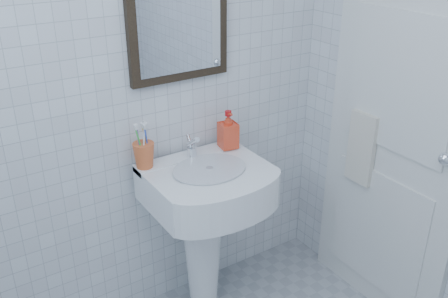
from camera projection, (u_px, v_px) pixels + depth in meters
wall_back at (126, 86)px, 2.24m from camera, size 2.20×0.02×2.50m
washbasin at (204, 215)px, 2.49m from camera, size 0.57×0.42×0.88m
faucet at (192, 148)px, 2.43m from camera, size 0.05×0.11×0.12m
toothbrush_cup at (144, 155)px, 2.32m from camera, size 0.12×0.12×0.12m
soap_dispenser at (228, 129)px, 2.51m from camera, size 0.10×0.10×0.19m
wall_mirror at (178, 13)px, 2.23m from camera, size 0.50×0.04×0.62m
bathroom_door at (395, 133)px, 2.38m from camera, size 0.04×0.80×2.00m
towel_ring at (369, 115)px, 2.47m from camera, size 0.01×0.18×0.18m
hand_towel at (361, 148)px, 2.53m from camera, size 0.03×0.16×0.38m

